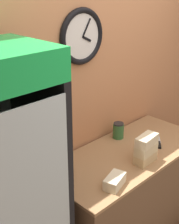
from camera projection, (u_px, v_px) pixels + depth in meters
wall_back at (96, 87)px, 2.76m from camera, size 5.20×0.10×2.70m
prep_counter at (126, 192)px, 2.87m from camera, size 1.53×0.69×0.86m
sandwich_stack_bottom at (145, 158)px, 2.54m from camera, size 0.21×0.11×0.08m
sandwich_stack_middle at (146, 149)px, 2.50m from camera, size 0.21×0.12×0.08m
sandwich_stack_top at (147, 140)px, 2.47m from camera, size 0.22×0.12×0.08m
sandwich_flat_left at (115, 181)px, 2.24m from camera, size 0.21×0.15×0.08m
chefs_knife at (158, 142)px, 2.84m from camera, size 0.26×0.23×0.02m
condiment_jar at (118, 130)px, 2.91m from camera, size 0.10×0.10×0.15m
napkin_dispenser at (57, 161)px, 2.45m from camera, size 0.11×0.09×0.12m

